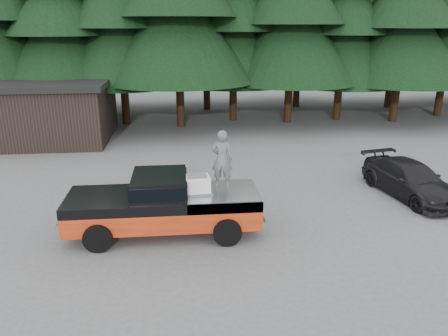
{
  "coord_description": "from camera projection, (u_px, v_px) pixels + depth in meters",
  "views": [
    {
      "loc": [
        -1.01,
        -12.73,
        6.24
      ],
      "look_at": [
        0.28,
        0.0,
        1.96
      ],
      "focal_mm": 35.0,
      "sensor_mm": 36.0,
      "label": 1
    }
  ],
  "objects": [
    {
      "name": "man_on_bed",
      "position": [
        222.0,
        159.0,
        13.4
      ],
      "size": [
        0.74,
        0.56,
        1.83
      ],
      "primitive_type": "imported",
      "rotation": [
        0.0,
        0.0,
        2.95
      ],
      "color": "#525659",
      "rests_on": "pickup_truck"
    },
    {
      "name": "utility_building",
      "position": [
        35.0,
        110.0,
        24.02
      ],
      "size": [
        8.4,
        6.4,
        3.3
      ],
      "color": "black",
      "rests_on": "ground"
    },
    {
      "name": "parked_car",
      "position": [
        410.0,
        180.0,
        16.34
      ],
      "size": [
        2.61,
        4.68,
        1.28
      ],
      "primitive_type": "imported",
      "rotation": [
        0.0,
        0.0,
        0.19
      ],
      "color": "black",
      "rests_on": "ground"
    },
    {
      "name": "pickup_truck",
      "position": [
        164.0,
        213.0,
        13.43
      ],
      "size": [
        6.0,
        2.04,
        1.33
      ],
      "primitive_type": null,
      "color": "red",
      "rests_on": "ground"
    },
    {
      "name": "truck_cab",
      "position": [
        159.0,
        184.0,
        13.11
      ],
      "size": [
        1.66,
        1.9,
        0.59
      ],
      "primitive_type": "cube",
      "color": "black",
      "rests_on": "pickup_truck"
    },
    {
      "name": "air_compressor",
      "position": [
        197.0,
        185.0,
        13.16
      ],
      "size": [
        0.78,
        0.67,
        0.5
      ],
      "primitive_type": "cube",
      "rotation": [
        0.0,
        0.0,
        0.09
      ],
      "color": "white",
      "rests_on": "pickup_truck"
    },
    {
      "name": "ground",
      "position": [
        215.0,
        226.0,
        14.08
      ],
      "size": [
        120.0,
        120.0,
        0.0
      ],
      "primitive_type": "plane",
      "color": "#4D4D50",
      "rests_on": "ground"
    }
  ]
}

